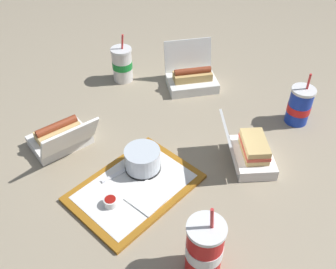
# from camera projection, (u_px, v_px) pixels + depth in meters

# --- Properties ---
(ground_plane) EXTENTS (3.20, 3.20, 0.00)m
(ground_plane) POSITION_uv_depth(u_px,v_px,m) (172.00, 138.00, 1.31)
(ground_plane) COLOR gray
(food_tray) EXTENTS (0.40, 0.31, 0.01)m
(food_tray) POSITION_uv_depth(u_px,v_px,m) (135.00, 188.00, 1.13)
(food_tray) COLOR #A56619
(food_tray) RESTS_ON ground_plane
(cake_container) EXTENTS (0.11, 0.11, 0.07)m
(cake_container) POSITION_uv_depth(u_px,v_px,m) (143.00, 160.00, 1.16)
(cake_container) COLOR black
(cake_container) RESTS_ON food_tray
(ketchup_cup) EXTENTS (0.04, 0.04, 0.02)m
(ketchup_cup) POSITION_uv_depth(u_px,v_px,m) (111.00, 202.00, 1.07)
(ketchup_cup) COLOR white
(ketchup_cup) RESTS_ON food_tray
(napkin_stack) EXTENTS (0.11, 0.11, 0.00)m
(napkin_stack) POSITION_uv_depth(u_px,v_px,m) (148.00, 198.00, 1.09)
(napkin_stack) COLOR white
(napkin_stack) RESTS_ON food_tray
(plastic_fork) EXTENTS (0.11, 0.05, 0.00)m
(plastic_fork) POSITION_uv_depth(u_px,v_px,m) (117.00, 174.00, 1.16)
(plastic_fork) COLOR white
(plastic_fork) RESTS_ON food_tray
(clamshell_hotdog_corner) EXTENTS (0.26, 0.26, 0.17)m
(clamshell_hotdog_corner) POSITION_uv_depth(u_px,v_px,m) (192.00, 78.00, 1.52)
(clamshell_hotdog_corner) COLOR white
(clamshell_hotdog_corner) RESTS_ON ground_plane
(clamshell_sandwich_back) EXTENTS (0.24, 0.24, 0.16)m
(clamshell_sandwich_back) POSITION_uv_depth(u_px,v_px,m) (250.00, 152.00, 1.20)
(clamshell_sandwich_back) COLOR white
(clamshell_sandwich_back) RESTS_ON ground_plane
(clamshell_hotdog_center) EXTENTS (0.24, 0.25, 0.15)m
(clamshell_hotdog_center) POSITION_uv_depth(u_px,v_px,m) (61.00, 137.00, 1.25)
(clamshell_hotdog_center) COLOR white
(clamshell_hotdog_center) RESTS_ON ground_plane
(soda_cup_center) EXTENTS (0.09, 0.09, 0.24)m
(soda_cup_center) POSITION_uv_depth(u_px,v_px,m) (204.00, 249.00, 0.88)
(soda_cup_center) COLOR red
(soda_cup_center) RESTS_ON ground_plane
(soda_cup_left) EXTENTS (0.09, 0.09, 0.20)m
(soda_cup_left) POSITION_uv_depth(u_px,v_px,m) (299.00, 106.00, 1.33)
(soda_cup_left) COLOR #1938B7
(soda_cup_left) RESTS_ON ground_plane
(soda_cup_front) EXTENTS (0.09, 0.09, 0.20)m
(soda_cup_front) POSITION_uv_depth(u_px,v_px,m) (122.00, 64.00, 1.54)
(soda_cup_front) COLOR white
(soda_cup_front) RESTS_ON ground_plane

